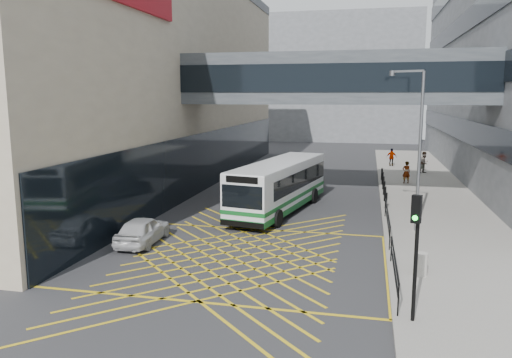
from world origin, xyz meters
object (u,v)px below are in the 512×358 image
Objects in this scene: car_silver at (311,181)px; street_lamp at (417,141)px; car_dark at (257,192)px; pedestrian_a at (406,172)px; litter_bin at (421,264)px; pedestrian_c at (392,157)px; traffic_light at (416,240)px; pedestrian_b at (424,162)px; bus at (280,185)px; car_white at (143,230)px.

street_lamp is (6.02, -10.06, 3.78)m from car_silver.
pedestrian_a is at bearing -157.01° from car_dark.
pedestrian_c is (0.17, 28.94, 0.39)m from litter_bin.
traffic_light reaches higher than pedestrian_b.
pedestrian_b is (9.39, 15.67, -0.48)m from bus.
car_dark is 1.02× the size of car_silver.
car_silver is 1.15× the size of traffic_light.
street_lamp is 19.27m from pedestrian_b.
street_lamp is (6.98, -3.15, 2.91)m from bus.
car_dark is 5.26× the size of litter_bin.
street_lamp reaches higher than pedestrian_a.
pedestrian_c reaches higher than car_dark.
car_dark is 14.12m from litter_bin.
street_lamp is at bearing -161.82° from car_white.
traffic_light is 10.50m from street_lamp.
car_dark is at bearing 58.94° from car_silver.
car_white is 29.47m from pedestrian_c.
car_white is 2.44× the size of pedestrian_a.
car_silver is 0.56× the size of street_lamp.
car_dark is 12.55m from pedestrian_a.
traffic_light reaches higher than bus.
car_white is at bearing 79.64° from pedestrian_c.
car_white is at bearing 173.23° from traffic_light.
street_lamp is 13.83m from pedestrian_a.
pedestrian_b is (3.23, 29.12, -1.51)m from traffic_light.
litter_bin is at bearing 105.91° from car_silver.
traffic_light is 2.08× the size of pedestrian_b.
pedestrian_b is (2.63, 25.18, 0.47)m from litter_bin.
pedestrian_a reaches higher than car_dark.
traffic_light is at bearing 100.79° from car_silver.
traffic_light is (5.20, -20.36, 1.90)m from car_silver.
pedestrian_a is (6.62, 3.31, 0.31)m from car_silver.
pedestrian_a reaches higher than car_white.
litter_bin is 0.47× the size of pedestrian_b.
car_white is 11.77m from litter_bin.
bus is 2.62m from car_dark.
bus is 9.05m from car_white.
street_lamp reaches higher than bus.
pedestrian_b reaches higher than car_dark.
car_silver is 21.10m from traffic_light.
bus is 12.63× the size of litter_bin.
car_silver is 12.32m from street_lamp.
car_silver is at bearing 92.71° from bus.
traffic_light reaches higher than car_white.
litter_bin is at bearing -138.29° from pedestrian_b.
car_white is 13.20m from street_lamp.
pedestrian_c is at bearing -135.33° from car_dark.
traffic_light is 2.30× the size of pedestrian_c.
car_dark is 2.45× the size of pedestrian_b.
bus is 18.27m from pedestrian_b.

